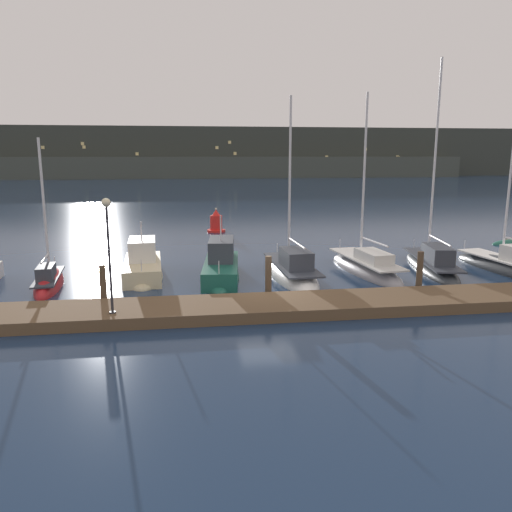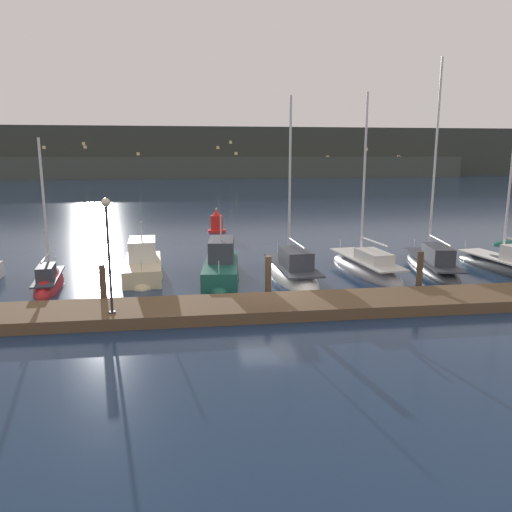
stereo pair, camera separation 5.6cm
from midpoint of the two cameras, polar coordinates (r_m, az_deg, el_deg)
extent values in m
plane|color=#192D4C|center=(21.88, 1.26, -4.95)|extent=(400.00, 400.00, 0.00)
cube|color=brown|center=(20.11, 2.11, -5.79)|extent=(35.62, 2.80, 0.45)
cylinder|color=#4C3D2D|center=(21.50, -17.14, -3.33)|extent=(0.28, 0.28, 1.78)
cylinder|color=#4C3D2D|center=(21.47, 1.34, -2.57)|extent=(0.28, 0.28, 1.95)
cylinder|color=#4C3D2D|center=(23.58, 18.12, -1.86)|extent=(0.28, 0.28, 1.96)
ellipsoid|color=red|center=(25.95, -22.60, -3.21)|extent=(1.74, 5.19, 1.50)
cube|color=#333842|center=(25.83, -22.68, -2.17)|extent=(1.46, 4.36, 0.08)
cube|color=#333842|center=(25.17, -22.93, -1.71)|extent=(0.89, 1.70, 0.63)
cylinder|color=silver|center=(25.71, -23.12, 5.08)|extent=(0.12, 0.12, 6.49)
cylinder|color=silver|center=(24.99, -23.06, -0.26)|extent=(0.32, 2.13, 0.09)
cylinder|color=silver|center=(28.05, -22.07, -0.57)|extent=(0.04, 0.04, 0.50)
ellipsoid|color=beige|center=(26.42, -12.81, -2.35)|extent=(2.31, 5.82, 1.28)
cube|color=beige|center=(26.32, -12.86, -1.45)|extent=(2.12, 5.24, 0.85)
cube|color=silver|center=(26.69, -12.92, 0.80)|extent=(1.49, 2.59, 1.04)
cube|color=black|center=(27.79, -12.89, 1.54)|extent=(1.20, 0.29, 0.47)
cylinder|color=silver|center=(26.08, -13.04, 2.78)|extent=(0.07, 0.07, 0.97)
cylinder|color=silver|center=(23.83, -13.04, -1.04)|extent=(0.04, 0.04, 0.60)
ellipsoid|color=#195647|center=(25.49, -4.05, -2.59)|extent=(2.49, 6.35, 1.32)
cube|color=#195647|center=(25.39, -4.06, -1.62)|extent=(2.28, 5.72, 0.88)
cube|color=#333842|center=(25.79, -4.04, 0.80)|extent=(1.53, 2.84, 1.06)
cube|color=black|center=(26.98, -3.95, 1.62)|extent=(1.11, 0.34, 0.48)
cylinder|color=silver|center=(25.11, -4.12, 3.20)|extent=(0.07, 0.07, 1.27)
cylinder|color=silver|center=(22.69, -4.34, -1.29)|extent=(0.04, 0.04, 0.60)
ellipsoid|color=white|center=(25.91, 3.98, -2.35)|extent=(2.36, 7.26, 1.47)
cube|color=#333842|center=(25.76, 4.00, -0.94)|extent=(1.98, 6.10, 0.08)
cube|color=#333842|center=(24.85, 4.51, -0.28)|extent=(1.34, 2.35, 0.88)
cylinder|color=silver|center=(25.74, 3.82, 8.51)|extent=(0.12, 0.12, 8.41)
cylinder|color=silver|center=(24.63, 4.58, 1.50)|extent=(0.21, 3.01, 0.09)
cylinder|color=silver|center=(28.86, 2.39, 0.95)|extent=(0.04, 0.04, 0.50)
ellipsoid|color=gray|center=(27.60, 12.29, -1.73)|extent=(2.64, 7.68, 1.31)
cube|color=silver|center=(27.45, 12.35, -0.31)|extent=(2.22, 6.45, 0.08)
cube|color=silver|center=(26.60, 13.23, -0.04)|extent=(1.38, 2.51, 0.55)
cylinder|color=silver|center=(27.45, 12.19, 8.83)|extent=(0.12, 0.12, 8.67)
cylinder|color=silver|center=(26.48, 13.28, 1.60)|extent=(0.38, 2.96, 0.09)
cylinder|color=silver|center=(30.49, 9.53, 1.45)|extent=(0.04, 0.04, 0.50)
ellipsoid|color=#2D3338|center=(29.12, 19.29, -1.43)|extent=(3.17, 8.04, 1.12)
cube|color=#333842|center=(29.00, 19.37, -0.34)|extent=(2.66, 6.75, 0.08)
cube|color=#333842|center=(28.03, 19.98, 0.21)|extent=(1.50, 2.66, 0.87)
cylinder|color=silver|center=(29.05, 19.71, 10.21)|extent=(0.12, 0.12, 10.61)
cylinder|color=silver|center=(27.76, 20.18, 1.70)|extent=(0.71, 3.40, 0.09)
cylinder|color=silver|center=(32.37, 17.57, 1.41)|extent=(0.04, 0.04, 0.50)
ellipsoid|color=#2D3338|center=(30.01, 26.97, -1.68)|extent=(2.87, 8.38, 1.46)
cube|color=silver|center=(29.89, 27.08, -0.50)|extent=(2.41, 7.04, 0.08)
cylinder|color=silver|center=(29.87, 27.00, 7.90)|extent=(0.12, 0.12, 8.65)
cylinder|color=silver|center=(32.66, 22.70, 1.25)|extent=(0.04, 0.04, 0.50)
cylinder|color=red|center=(40.91, -4.60, 2.90)|extent=(1.48, 1.48, 0.16)
cylinder|color=red|center=(40.82, -4.62, 3.82)|extent=(0.99, 0.99, 1.17)
cone|color=red|center=(40.71, -4.64, 4.99)|extent=(0.69, 0.69, 0.50)
sphere|color=#F9EAB7|center=(40.68, -4.64, 5.41)|extent=(0.16, 0.16, 0.16)
cylinder|color=#2D2D33|center=(19.32, -16.15, -6.20)|extent=(0.24, 0.24, 0.06)
cylinder|color=#2D2D33|center=(18.82, -16.48, -0.46)|extent=(0.10, 0.10, 3.89)
sphere|color=#F9EAB7|center=(18.52, -16.85, 5.87)|extent=(0.32, 0.32, 0.32)
cube|color=#333833|center=(144.98, -6.93, 11.70)|extent=(240.00, 16.00, 13.46)
cube|color=#3F463F|center=(135.02, -6.89, 10.02)|extent=(144.00, 10.00, 5.47)
cube|color=#F4DB8C|center=(142.45, 8.07, 11.14)|extent=(0.80, 0.10, 0.80)
cube|color=#F4DB8C|center=(139.31, -19.23, 12.04)|extent=(0.80, 0.10, 0.80)
cube|color=#F4DB8C|center=(137.41, -13.45, 11.29)|extent=(0.80, 0.10, 0.80)
cube|color=#F4DB8C|center=(149.64, 15.97, 10.75)|extent=(0.80, 0.10, 0.80)
cube|color=#F4DB8C|center=(141.45, -23.20, 11.34)|extent=(0.80, 0.10, 0.80)
cube|color=#F4DB8C|center=(145.94, 12.40, 11.84)|extent=(0.80, 0.10, 0.80)
cube|color=#F4DB8C|center=(137.19, -4.50, 12.25)|extent=(0.80, 0.10, 0.80)
cube|color=#F4DB8C|center=(137.58, -2.42, 11.63)|extent=(0.80, 0.10, 0.80)
cube|color=#F4DB8C|center=(137.48, -3.05, 12.86)|extent=(0.80, 0.10, 0.80)
cube|color=#F4DB8C|center=(136.90, -8.17, 10.64)|extent=(0.80, 0.10, 0.80)
cube|color=#F4DB8C|center=(149.51, 15.85, 10.85)|extent=(0.80, 0.10, 0.80)
cube|color=#F4DB8C|center=(140.03, -20.43, 9.06)|extent=(0.80, 0.10, 0.80)
cube|color=#F4DB8C|center=(139.24, -19.08, 11.69)|extent=(0.80, 0.10, 0.80)
cube|color=#F4DB8C|center=(139.11, -18.48, 9.14)|extent=(0.80, 0.10, 0.80)
ellipsoid|color=#195647|center=(39.76, 27.11, 1.29)|extent=(3.58, 1.97, 0.56)
cube|color=brown|center=(39.73, 27.14, 1.60)|extent=(0.88, 1.08, 0.06)
camera|label=1|loc=(0.03, -90.06, -0.01)|focal=35.00mm
camera|label=2|loc=(0.03, 89.94, 0.01)|focal=35.00mm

